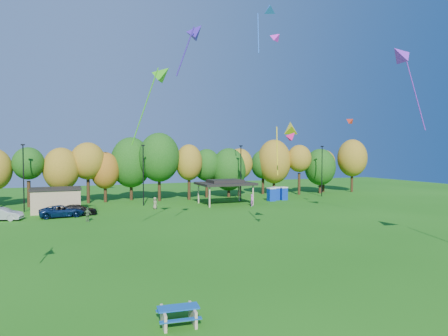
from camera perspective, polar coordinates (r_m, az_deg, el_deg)
name	(u,v)px	position (r m, az deg, el deg)	size (l,w,h in m)	color
ground	(247,299)	(23.02, 3.28, -18.23)	(160.00, 160.00, 0.00)	#19600F
tree_line	(117,165)	(65.51, -14.97, 0.39)	(93.57, 10.55, 11.15)	black
lamp_posts	(143,173)	(60.58, -11.46, -0.69)	(64.50, 0.25, 9.09)	black
utility_building	(56,200)	(57.80, -22.85, -4.22)	(6.30, 4.30, 3.25)	tan
pavilion	(225,183)	(61.25, 0.19, -2.18)	(8.20, 6.20, 3.77)	tan
porta_potties	(277,194)	(66.73, 7.55, -3.66)	(3.75, 2.06, 2.18)	#0C31A8
picnic_table	(178,314)	(19.99, -6.56, -20.03)	(2.08, 1.78, 0.83)	tan
car_b	(1,214)	(53.73, -29.20, -5.77)	(1.60, 4.60, 1.52)	#ADADB2
car_c	(62,211)	(53.30, -22.12, -5.73)	(2.44, 5.29, 1.47)	#0C2048
car_d	(78,210)	(54.12, -20.17, -5.64)	(1.91, 4.69, 1.36)	black
far_person_1	(155,203)	(56.99, -9.84, -4.97)	(0.82, 0.53, 1.67)	#7D7E56
far_person_2	(88,214)	(48.83, -18.90, -6.30)	(0.98, 0.41, 1.67)	#4B6A41
far_person_3	(252,200)	(59.32, 4.04, -4.62)	(0.63, 0.42, 1.74)	#C85EBF
kite_0	(290,127)	(38.04, 9.47, 5.78)	(2.17, 3.37, 5.58)	yellow
kite_1	(400,54)	(43.90, 23.80, 14.64)	(5.06, 2.00, 8.57)	purple
kite_3	(273,37)	(47.53, 7.08, 18.06)	(1.81, 1.90, 1.55)	#FD2AE3
kite_4	(197,31)	(33.17, -3.90, 18.90)	(2.87, 1.86, 4.56)	#371C9C
kite_7	(349,121)	(54.01, 17.41, 6.48)	(1.32, 1.48, 1.25)	red
kite_8	(163,74)	(36.97, -8.73, 13.14)	(4.28, 2.79, 7.51)	#33A616
kite_10	(269,8)	(53.59, 6.51, 21.72)	(2.34, 3.94, 6.59)	blue
kite_12	(292,136)	(34.63, 9.68, 4.57)	(1.30, 1.09, 1.12)	#D10B5D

